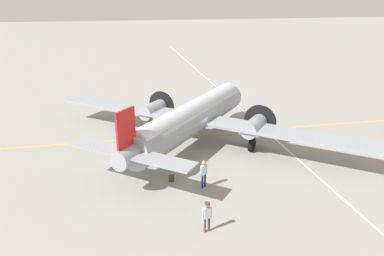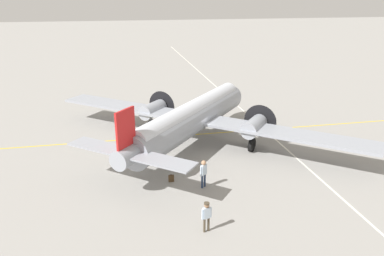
% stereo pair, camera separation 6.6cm
% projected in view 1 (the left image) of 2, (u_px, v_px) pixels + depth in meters
% --- Properties ---
extents(ground_plane, '(300.00, 300.00, 0.00)m').
position_uv_depth(ground_plane, '(192.00, 145.00, 30.69)').
color(ground_plane, gray).
extents(apron_line_eastwest, '(120.00, 0.16, 0.01)m').
position_uv_depth(apron_line_eastwest, '(186.00, 135.00, 32.90)').
color(apron_line_eastwest, gold).
rests_on(apron_line_eastwest, ground_plane).
extents(apron_line_northsouth, '(0.16, 120.00, 0.01)m').
position_uv_depth(apron_line_northsouth, '(275.00, 139.00, 32.08)').
color(apron_line_northsouth, silver).
rests_on(apron_line_northsouth, ground_plane).
extents(airliner_main, '(22.96, 20.47, 5.37)m').
position_uv_depth(airliner_main, '(194.00, 117.00, 30.18)').
color(airliner_main, '#9399A3').
rests_on(airliner_main, ground_plane).
extents(crew_foreground, '(0.57, 0.35, 1.72)m').
position_uv_depth(crew_foreground, '(207.00, 214.00, 19.28)').
color(crew_foreground, '#473D2D').
rests_on(crew_foreground, ground_plane).
extents(passenger_boarding, '(0.53, 0.43, 1.88)m').
position_uv_depth(passenger_boarding, '(204.00, 171.00, 23.72)').
color(passenger_boarding, navy).
rests_on(passenger_boarding, ground_plane).
extents(suitcase_near_door, '(0.37, 0.14, 0.51)m').
position_uv_depth(suitcase_near_door, '(171.00, 178.00, 24.73)').
color(suitcase_near_door, '#47331E').
rests_on(suitcase_near_door, ground_plane).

